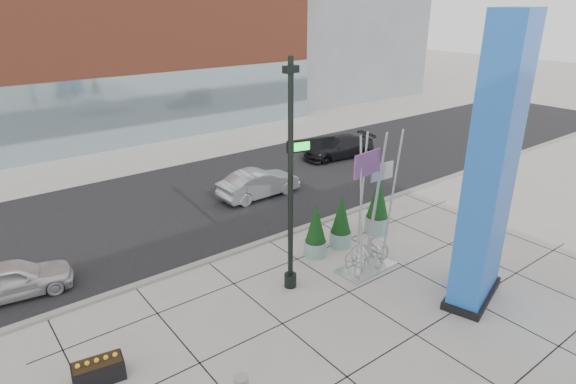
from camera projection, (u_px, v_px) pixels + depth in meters
ground at (310, 289)px, 17.48m from camera, size 160.00×160.00×0.00m
street_asphalt at (186, 204)px, 24.85m from camera, size 80.00×12.00×0.02m
curb_edge at (249, 246)px, 20.41m from camera, size 80.00×0.30×0.12m
tower_podium at (89, 62)px, 35.91m from camera, size 34.00×10.00×11.00m
tower_glass_front at (117, 113)px, 33.48m from camera, size 34.00×0.60×5.00m
building_grey_parking at (305, 8)px, 52.45m from camera, size 20.00×18.00×18.00m
blue_pylon at (492, 173)px, 15.37m from camera, size 3.13×2.07×9.60m
lamp_post at (291, 202)px, 16.44m from camera, size 0.52×0.45×8.21m
public_art_sculpture at (369, 235)px, 18.33m from camera, size 2.46×1.30×5.48m
overhead_street_sign at (303, 152)px, 20.45m from camera, size 2.05×0.65×4.38m
round_planter_east at (378, 206)px, 21.42m from camera, size 1.07×1.07×2.66m
round_planter_mid at (341, 222)px, 20.21m from camera, size 0.93×0.93×2.33m
round_planter_west at (316, 231)px, 19.42m from camera, size 0.93×0.93×2.33m
box_planter_north at (98, 370)px, 13.17m from camera, size 1.44×0.89×0.74m
car_white_west at (12, 280)px, 16.85m from camera, size 4.10×2.14×1.33m
car_silver_mid at (259, 184)px, 25.50m from camera, size 4.54×1.72×1.48m
car_dark_east at (338, 147)px, 31.92m from camera, size 5.19×2.75×1.43m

